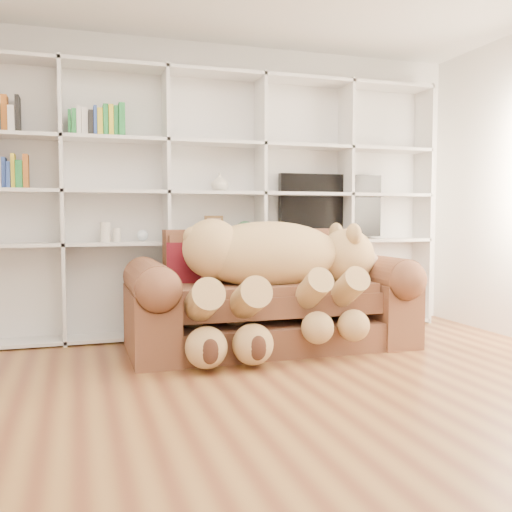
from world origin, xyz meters
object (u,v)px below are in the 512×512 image
object	(u,v)px
tv	(331,207)
gift_box	(392,322)
teddy_bear	(274,267)
sofa	(269,303)

from	to	relation	value
tv	gift_box	bearing A→B (deg)	-64.40
teddy_bear	gift_box	bearing A→B (deg)	17.57
teddy_bear	tv	distance (m)	1.37
sofa	tv	size ratio (longest dim) A/B	2.16
tv	teddy_bear	bearing A→B (deg)	-135.51
tv	sofa	bearing A→B (deg)	-141.43
gift_box	tv	bearing A→B (deg)	115.60
sofa	tv	bearing A→B (deg)	38.57
gift_box	tv	xyz separation A→B (m)	(-0.31, 0.65, 1.05)
teddy_bear	gift_box	xyz separation A→B (m)	(1.23, 0.24, -0.55)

